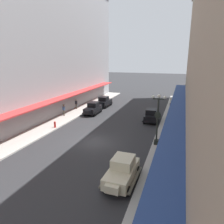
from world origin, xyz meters
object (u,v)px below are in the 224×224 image
Objects in this scene: parked_car_3 at (93,108)px; lamp_post_with_clock at (158,118)px; parked_car_0 at (104,101)px; parked_car_2 at (122,170)px; parked_car_1 at (151,115)px; pedestrian_0 at (76,104)px; pedestrian_1 at (171,103)px; pedestrian_3 at (173,131)px; pedestrian_2 at (64,110)px; fire_hydrant at (55,124)px.

lamp_post_with_clock is at bearing -39.98° from parked_car_3.
parked_car_0 is 23.93m from parked_car_2.
parked_car_1 is 2.63× the size of pedestrian_0.
pedestrian_0 is at bearing -133.65° from parked_car_0.
parked_car_1 and parked_car_3 have the same top height.
pedestrian_1 is at bearing 88.89° from lamp_post_with_clock.
parked_car_1 is 2.58× the size of pedestrian_3.
lamp_post_with_clock reaches higher than parked_car_0.
pedestrian_0 is at bearing 126.51° from parked_car_2.
pedestrian_0 is at bearing 144.05° from lamp_post_with_clock.
parked_car_0 is 1.00× the size of parked_car_1.
lamp_post_with_clock is 3.39m from pedestrian_3.
parked_car_3 reaches higher than pedestrian_3.
parked_car_3 reaches higher than pedestrian_2.
parked_car_3 is at bearing 172.89° from parked_car_1.
pedestrian_3 is at bearing -29.04° from parked_car_3.
parked_car_1 is 15.40m from parked_car_2.
pedestrian_3 is at bearing -27.36° from pedestrian_0.
fire_hydrant is at bearing -175.43° from pedestrian_3.
lamp_post_with_clock is (11.10, -9.31, 2.04)m from parked_car_3.
pedestrian_3 is (3.20, -5.82, 0.07)m from parked_car_1.
parked_car_0 is at bearing 127.56° from lamp_post_with_clock.
parked_car_2 reaches higher than pedestrian_1.
parked_car_0 is 8.87m from pedestrian_2.
parked_car_2 is at bearing -107.38° from pedestrian_3.
fire_hydrant is (-11.23, 8.45, -0.38)m from parked_car_2.
fire_hydrant is at bearing 143.06° from parked_car_2.
pedestrian_2 is at bearing 165.74° from pedestrian_3.
pedestrian_0 is (-3.77, 1.48, 0.05)m from parked_car_3.
lamp_post_with_clock is 16.10m from pedestrian_2.
pedestrian_3 is at bearing -44.01° from parked_car_0.
parked_car_3 is 4.56m from pedestrian_2.
pedestrian_0 is (-3.64, -3.82, 0.05)m from parked_car_0.
parked_car_3 is (-9.59, 16.57, 0.00)m from parked_car_2.
pedestrian_2 is (-3.40, -8.19, 0.07)m from parked_car_0.
parked_car_0 is 1.00× the size of parked_car_3.
parked_car_1 is 8.77m from pedestrian_1.
pedestrian_2 is (-14.96, -10.25, 0.00)m from pedestrian_1.
lamp_post_with_clock reaches higher than parked_car_2.
pedestrian_3 is (12.59, -6.99, 0.07)m from parked_car_3.
parked_car_2 and parked_car_3 have the same top height.
fire_hydrant is at bearing -130.18° from pedestrian_1.
pedestrian_2 is at bearing -86.79° from pedestrian_0.
parked_car_0 is at bearing 91.40° from parked_car_3.
parked_car_1 is at bearing 90.73° from parked_car_2.
parked_car_3 is 8.30m from fire_hydrant.
lamp_post_with_clock reaches higher than fire_hydrant.
parked_car_3 is 2.57× the size of pedestrian_2.
parked_car_0 reaches higher than pedestrian_1.
parked_car_1 is 1.00× the size of parked_car_2.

